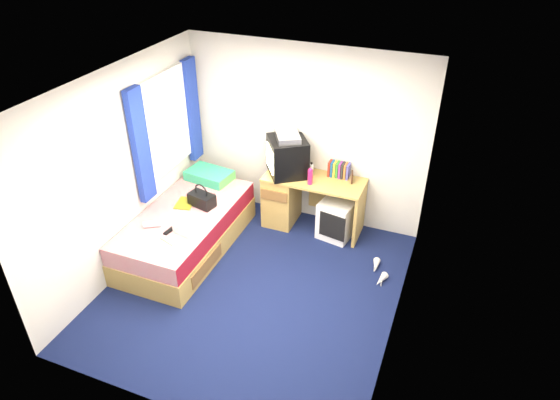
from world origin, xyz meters
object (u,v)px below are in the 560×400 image
at_px(bed, 186,230).
at_px(storage_cube, 337,219).
at_px(water_bottle, 152,224).
at_px(picture_frame, 352,177).
at_px(colour_swatch_fan, 168,241).
at_px(white_heels, 378,273).
at_px(pillow, 209,175).
at_px(vcr, 288,136).
at_px(towel, 189,227).
at_px(magazine, 185,203).
at_px(pink_water_bottle, 310,177).
at_px(handbag, 202,199).
at_px(crt_tv, 287,156).
at_px(desk, 294,197).
at_px(aerosol_can, 311,170).
at_px(remote_control, 169,231).

distance_m(bed, storage_cube, 1.94).
bearing_deg(water_bottle, picture_frame, 37.65).
bearing_deg(colour_swatch_fan, picture_frame, 45.80).
relative_size(water_bottle, white_heels, 0.43).
distance_m(pillow, white_heels, 2.60).
relative_size(vcr, towel, 1.38).
distance_m(magazine, water_bottle, 0.59).
bearing_deg(bed, picture_frame, 32.23).
relative_size(pink_water_bottle, water_bottle, 1.00).
bearing_deg(handbag, magazine, -154.49).
bearing_deg(bed, crt_tv, 47.59).
relative_size(desk, pink_water_bottle, 6.47).
height_order(vcr, picture_frame, vcr).
bearing_deg(storage_cube, desk, -177.27).
relative_size(aerosol_can, water_bottle, 0.91).
distance_m(bed, pillow, 0.91).
relative_size(pillow, aerosol_can, 3.30).
xyz_separation_m(picture_frame, pink_water_bottle, (-0.48, -0.25, 0.03)).
relative_size(bed, storage_cube, 3.87).
bearing_deg(pink_water_bottle, pillow, -177.95).
relative_size(pillow, white_heels, 1.29).
bearing_deg(storage_cube, magazine, -145.81).
bearing_deg(white_heels, pillow, 169.16).
xyz_separation_m(storage_cube, magazine, (-1.78, -0.78, 0.29)).
bearing_deg(magazine, desk, 36.94).
height_order(pillow, picture_frame, picture_frame).
xyz_separation_m(bed, towel, (0.25, -0.32, 0.32)).
bearing_deg(remote_control, colour_swatch_fan, -52.83).
xyz_separation_m(bed, aerosol_can, (1.28, 1.08, 0.57)).
relative_size(remote_control, white_heels, 0.34).
bearing_deg(remote_control, storage_cube, 48.58).
bearing_deg(magazine, white_heels, 4.26).
xyz_separation_m(desk, magazine, (-1.16, -0.87, 0.14)).
relative_size(bed, remote_control, 12.50).
relative_size(bed, aerosol_can, 10.98).
xyz_separation_m(desk, white_heels, (1.33, -0.68, -0.37)).
distance_m(desk, storage_cube, 0.65).
height_order(pillow, water_bottle, pillow).
distance_m(bed, white_heels, 2.43).
xyz_separation_m(desk, storage_cube, (0.63, -0.08, -0.15)).
relative_size(crt_tv, colour_swatch_fan, 3.02).
bearing_deg(remote_control, towel, 34.37).
relative_size(towel, colour_swatch_fan, 1.30).
distance_m(pillow, storage_cube, 1.83).
distance_m(vcr, handbag, 1.34).
height_order(desk, aerosol_can, aerosol_can).
bearing_deg(handbag, desk, 54.24).
distance_m(towel, water_bottle, 0.45).
bearing_deg(water_bottle, desk, 49.07).
distance_m(desk, vcr, 0.88).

